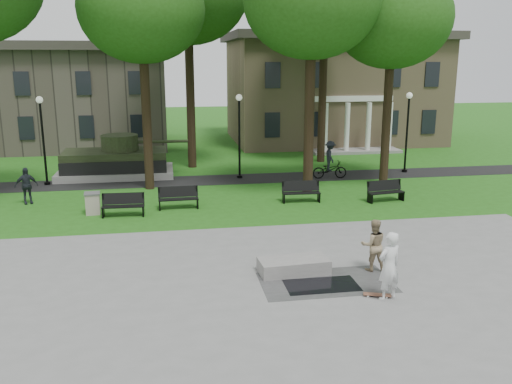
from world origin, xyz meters
TOP-DOWN VIEW (x-y plane):
  - ground at (0.00, 0.00)m, footprint 120.00×120.00m
  - plaza at (0.00, -5.00)m, footprint 22.00×16.00m
  - footpath at (0.00, 12.00)m, footprint 44.00×2.60m
  - building_right at (10.00, 26.00)m, footprint 17.00×12.00m
  - building_left at (-11.00, 26.50)m, footprint 15.00×10.00m
  - tree_1 at (-4.50, 10.50)m, footprint 6.20×6.20m
  - tree_2 at (3.50, 8.50)m, footprint 6.60×6.60m
  - tree_3 at (8.00, 9.50)m, footprint 6.00×6.00m
  - tree_5 at (6.50, 16.50)m, footprint 6.40×6.40m
  - lamp_left at (-10.00, 12.30)m, footprint 0.36×0.36m
  - lamp_mid at (0.50, 12.30)m, footprint 0.36×0.36m
  - lamp_right at (10.50, 12.30)m, footprint 0.36×0.36m
  - tank_monument at (-6.46, 14.00)m, footprint 7.45×3.40m
  - puddle at (0.88, -3.11)m, footprint 2.20×1.20m
  - concrete_block at (0.29, -1.97)m, footprint 2.26×1.14m
  - skateboard at (2.23, -4.13)m, footprint 0.80×0.44m
  - skateboarder at (2.44, -4.35)m, footprint 0.85×0.69m
  - friend_watching at (2.83, -2.19)m, footprint 0.89×0.72m
  - pedestrian_walker at (-10.10, 8.36)m, footprint 1.10×0.77m
  - cyclist at (5.54, 11.36)m, footprint 1.98×1.14m
  - park_bench_0 at (-5.50, 5.51)m, footprint 1.81×0.58m
  - park_bench_1 at (-3.11, 6.36)m, footprint 1.81×0.57m
  - park_bench_2 at (2.66, 6.58)m, footprint 1.82×0.61m
  - park_bench_3 at (6.67, 6.03)m, footprint 1.85×0.78m
  - trash_bin at (-6.85, 6.06)m, footprint 0.72×0.72m

SIDE VIEW (x-z plane):
  - ground at x=0.00m, z-range 0.00..0.00m
  - footpath at x=0.00m, z-range 0.00..0.01m
  - plaza at x=0.00m, z-range 0.00..0.02m
  - puddle at x=0.88m, z-range 0.02..0.02m
  - skateboard at x=2.23m, z-range 0.02..0.09m
  - concrete_block at x=0.29m, z-range 0.02..0.47m
  - trash_bin at x=-6.85m, z-range 0.01..0.97m
  - park_bench_0 at x=-5.50m, z-range 0.02..1.02m
  - park_bench_1 at x=-3.11m, z-range 0.02..1.02m
  - park_bench_2 at x=2.66m, z-range 0.02..1.02m
  - park_bench_3 at x=6.67m, z-range 0.02..1.02m
  - tank_monument at x=-6.46m, z-range -0.34..2.06m
  - pedestrian_walker at x=-10.10m, z-range 0.00..1.74m
  - friend_watching at x=2.83m, z-range 0.02..1.72m
  - cyclist at x=5.54m, z-range -0.20..1.95m
  - skateboarder at x=2.44m, z-range 0.02..2.02m
  - lamp_left at x=-10.00m, z-range 0.43..5.16m
  - lamp_mid at x=0.50m, z-range 0.43..5.16m
  - lamp_right at x=10.50m, z-range 0.43..5.16m
  - building_left at x=-11.00m, z-range 0.00..7.20m
  - building_right at x=10.00m, z-range 0.04..8.64m
  - tree_3 at x=8.00m, z-range 3.00..14.19m
  - tree_1 at x=-4.50m, z-range 3.14..14.77m
  - tree_2 at x=3.50m, z-range 3.23..15.40m
  - tree_5 at x=6.50m, z-range 3.45..15.89m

